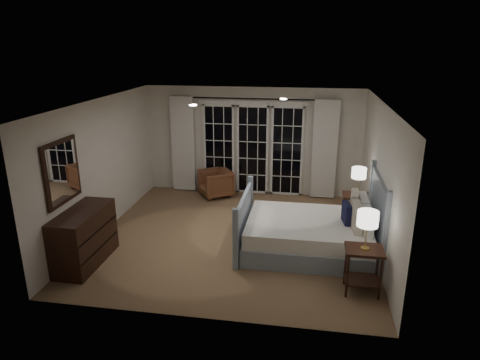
% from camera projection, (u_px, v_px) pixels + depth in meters
% --- Properties ---
extents(floor, '(5.00, 5.00, 0.00)m').
position_uv_depth(floor, '(234.00, 236.00, 7.99)').
color(floor, brown).
rests_on(floor, ground).
extents(ceiling, '(5.00, 5.00, 0.00)m').
position_uv_depth(ceiling, '(234.00, 102.00, 7.21)').
color(ceiling, white).
rests_on(ceiling, wall_back).
extents(wall_left, '(0.02, 5.00, 2.50)m').
position_uv_depth(wall_left, '(103.00, 166.00, 7.99)').
color(wall_left, beige).
rests_on(wall_left, floor).
extents(wall_right, '(0.02, 5.00, 2.50)m').
position_uv_depth(wall_right, '(380.00, 180.00, 7.22)').
color(wall_right, beige).
rests_on(wall_right, floor).
extents(wall_back, '(5.00, 0.02, 2.50)m').
position_uv_depth(wall_back, '(253.00, 141.00, 9.95)').
color(wall_back, beige).
rests_on(wall_back, floor).
extents(wall_front, '(5.00, 0.02, 2.50)m').
position_uv_depth(wall_front, '(198.00, 232.00, 5.26)').
color(wall_front, beige).
rests_on(wall_front, floor).
extents(french_doors, '(2.50, 0.04, 2.20)m').
position_uv_depth(french_doors, '(253.00, 149.00, 9.96)').
color(french_doors, black).
rests_on(french_doors, wall_back).
extents(curtain_rod, '(3.50, 0.03, 0.03)m').
position_uv_depth(curtain_rod, '(253.00, 99.00, 9.54)').
color(curtain_rod, black).
rests_on(curtain_rod, wall_back).
extents(curtain_left, '(0.55, 0.10, 2.25)m').
position_uv_depth(curtain_left, '(183.00, 144.00, 10.12)').
color(curtain_left, white).
rests_on(curtain_left, curtain_rod).
extents(curtain_right, '(0.55, 0.10, 2.25)m').
position_uv_depth(curtain_right, '(325.00, 150.00, 9.61)').
color(curtain_right, white).
rests_on(curtain_right, curtain_rod).
extents(downlight_a, '(0.12, 0.12, 0.01)m').
position_uv_depth(downlight_a, '(283.00, 99.00, 7.65)').
color(downlight_a, white).
rests_on(downlight_a, ceiling).
extents(downlight_b, '(0.12, 0.12, 0.01)m').
position_uv_depth(downlight_b, '(193.00, 105.00, 6.93)').
color(downlight_b, white).
rests_on(downlight_b, ceiling).
extents(bed, '(2.30, 1.66, 1.35)m').
position_uv_depth(bed, '(312.00, 233.00, 7.36)').
color(bed, gray).
rests_on(bed, floor).
extents(nightstand_left, '(0.53, 0.43, 0.69)m').
position_uv_depth(nightstand_left, '(363.00, 263.00, 6.10)').
color(nightstand_left, '#321910').
rests_on(nightstand_left, floor).
extents(nightstand_right, '(0.53, 0.42, 0.68)m').
position_uv_depth(nightstand_right, '(356.00, 206.00, 8.24)').
color(nightstand_right, '#321910').
rests_on(nightstand_right, floor).
extents(lamp_left, '(0.29, 0.29, 0.57)m').
position_uv_depth(lamp_left, '(368.00, 219.00, 5.88)').
color(lamp_left, tan).
rests_on(lamp_left, nightstand_left).
extents(lamp_right, '(0.28, 0.28, 0.53)m').
position_uv_depth(lamp_right, '(359.00, 173.00, 8.04)').
color(lamp_right, tan).
rests_on(lamp_right, nightstand_right).
extents(armchair, '(0.95, 0.94, 0.63)m').
position_uv_depth(armchair, '(216.00, 183.00, 9.99)').
color(armchair, brown).
rests_on(armchair, floor).
extents(dresser, '(0.55, 1.29, 0.91)m').
position_uv_depth(dresser, '(84.00, 237.00, 6.92)').
color(dresser, '#321910').
rests_on(dresser, floor).
extents(mirror, '(0.05, 0.85, 1.00)m').
position_uv_depth(mirror, '(62.00, 172.00, 6.61)').
color(mirror, '#321910').
rests_on(mirror, wall_left).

